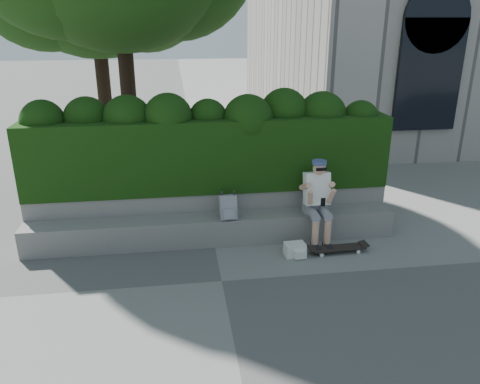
{
  "coord_description": "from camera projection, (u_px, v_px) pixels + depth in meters",
  "views": [
    {
      "loc": [
        -0.55,
        -5.7,
        3.45
      ],
      "look_at": [
        0.4,
        1.0,
        0.95
      ],
      "focal_mm": 35.0,
      "sensor_mm": 36.0,
      "label": 1
    }
  ],
  "objects": [
    {
      "name": "person",
      "position": [
        317.0,
        198.0,
        7.51
      ],
      "size": [
        0.4,
        0.76,
        1.38
      ],
      "color": "gray",
      "rests_on": "ground"
    },
    {
      "name": "planter_wall",
      "position": [
        211.0,
        210.0,
        8.04
      ],
      "size": [
        6.0,
        0.5,
        0.75
      ],
      "primitive_type": "cube",
      "color": "gray",
      "rests_on": "ground"
    },
    {
      "name": "backpack_ground",
      "position": [
        295.0,
        249.0,
        7.25
      ],
      "size": [
        0.32,
        0.24,
        0.2
      ],
      "primitive_type": "cube",
      "rotation": [
        0.0,
        0.0,
        0.06
      ],
      "color": "white",
      "rests_on": "ground"
    },
    {
      "name": "hedge",
      "position": [
        209.0,
        152.0,
        7.91
      ],
      "size": [
        6.0,
        1.0,
        1.2
      ],
      "primitive_type": "cube",
      "color": "black",
      "rests_on": "planter_wall"
    },
    {
      "name": "backpack_plaid",
      "position": [
        228.0,
        207.0,
        7.44
      ],
      "size": [
        0.28,
        0.16,
        0.39
      ],
      "primitive_type": "cube",
      "rotation": [
        0.0,
        0.0,
        0.06
      ],
      "color": "#AFAFB4",
      "rests_on": "bench_ledge"
    },
    {
      "name": "bench_ledge",
      "position": [
        214.0,
        229.0,
        7.65
      ],
      "size": [
        6.0,
        0.45,
        0.45
      ],
      "primitive_type": "cube",
      "color": "gray",
      "rests_on": "ground"
    },
    {
      "name": "skateboard",
      "position": [
        338.0,
        248.0,
        7.35
      ],
      "size": [
        0.87,
        0.25,
        0.09
      ],
      "rotation": [
        0.0,
        0.0,
        0.04
      ],
      "color": "black",
      "rests_on": "ground"
    },
    {
      "name": "ground",
      "position": [
        222.0,
        281.0,
        6.56
      ],
      "size": [
        80.0,
        80.0,
        0.0
      ],
      "primitive_type": "plane",
      "color": "slate",
      "rests_on": "ground"
    }
  ]
}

